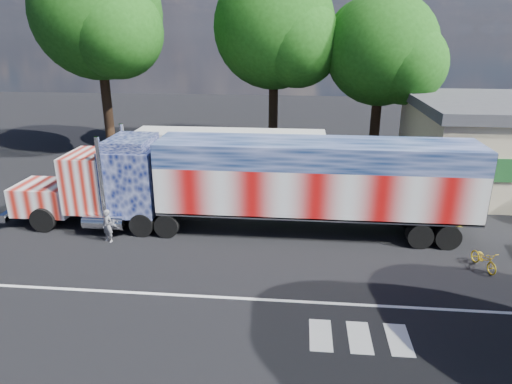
# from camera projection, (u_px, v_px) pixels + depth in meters

# --- Properties ---
(ground) EXTENTS (100.00, 100.00, 0.00)m
(ground) POSITION_uv_depth(u_px,v_px,m) (249.00, 259.00, 19.06)
(ground) COLOR black
(lane_markings) EXTENTS (30.00, 2.67, 0.01)m
(lane_markings) POSITION_uv_depth(u_px,v_px,m) (287.00, 314.00, 15.37)
(lane_markings) COLOR silver
(lane_markings) RESTS_ON ground
(semi_truck) EXTENTS (22.02, 3.48, 4.70)m
(semi_truck) POSITION_uv_depth(u_px,v_px,m) (256.00, 182.00, 21.06)
(semi_truck) COLOR black
(semi_truck) RESTS_ON ground
(coach_bus) EXTENTS (11.39, 2.65, 3.32)m
(coach_bus) POSITION_uv_depth(u_px,v_px,m) (230.00, 158.00, 27.61)
(coach_bus) COLOR white
(coach_bus) RESTS_ON ground
(woman) EXTENTS (0.65, 0.56, 1.52)m
(woman) POSITION_uv_depth(u_px,v_px,m) (108.00, 226.00, 20.37)
(woman) COLOR slate
(woman) RESTS_ON ground
(bicycle) EXTENTS (0.94, 1.64, 0.81)m
(bicycle) POSITION_uv_depth(u_px,v_px,m) (484.00, 259.00, 18.18)
(bicycle) COLOR gold
(bicycle) RESTS_ON ground
(tree_ne_a) EXTENTS (8.02, 7.64, 11.57)m
(tree_ne_a) POSITION_uv_depth(u_px,v_px,m) (384.00, 50.00, 31.16)
(tree_ne_a) COLOR black
(tree_ne_a) RESTS_ON ground
(tree_n_mid) EXTENTS (9.26, 8.82, 13.57)m
(tree_n_mid) POSITION_uv_depth(u_px,v_px,m) (276.00, 28.00, 33.00)
(tree_n_mid) COLOR black
(tree_n_mid) RESTS_ON ground
(tree_nw_a) EXTENTS (9.44, 8.99, 14.54)m
(tree_nw_a) POSITION_uv_depth(u_px,v_px,m) (99.00, 15.00, 31.64)
(tree_nw_a) COLOR black
(tree_nw_a) RESTS_ON ground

